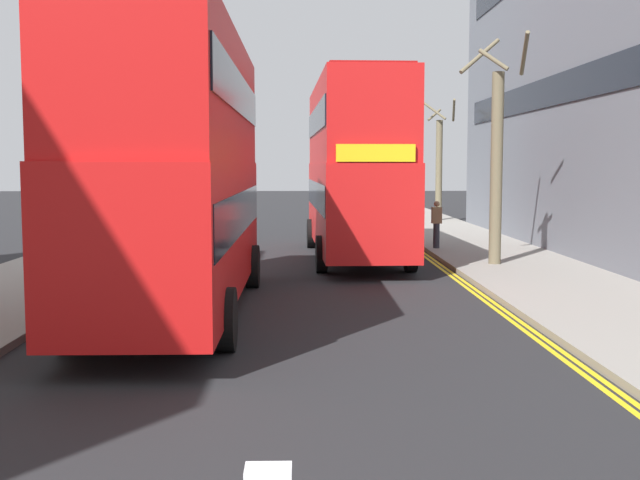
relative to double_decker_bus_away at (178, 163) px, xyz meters
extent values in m
cube|color=gray|center=(8.75, 1.63, -2.96)|extent=(4.00, 80.00, 0.14)
cube|color=gray|center=(-4.25, 1.63, -2.96)|extent=(4.00, 80.00, 0.14)
cube|color=yellow|center=(6.65, -0.37, -3.03)|extent=(0.10, 56.00, 0.01)
cube|color=yellow|center=(6.49, -0.37, -3.03)|extent=(0.10, 56.00, 0.01)
cube|color=red|center=(0.00, 0.00, -1.29)|extent=(2.54, 10.81, 2.60)
cube|color=red|center=(0.00, 0.00, 1.26)|extent=(2.49, 10.59, 2.50)
cube|color=black|center=(0.00, 0.00, -0.99)|extent=(2.57, 10.38, 0.84)
cube|color=black|center=(0.00, 0.00, 1.36)|extent=(2.56, 10.16, 0.80)
cube|color=yellow|center=(0.02, 5.38, 0.26)|extent=(2.00, 0.07, 0.44)
cube|color=maroon|center=(0.00, 0.00, 2.56)|extent=(2.29, 9.73, 0.10)
cylinder|color=black|center=(-1.24, 3.35, -2.51)|extent=(0.30, 1.04, 1.04)
cylinder|color=black|center=(1.26, 3.34, -2.51)|extent=(0.30, 1.04, 1.04)
cylinder|color=black|center=(-1.26, -3.34, -2.51)|extent=(0.30, 1.04, 1.04)
cylinder|color=black|center=(1.24, -3.35, -2.51)|extent=(0.30, 1.04, 1.04)
cube|color=red|center=(4.16, 9.37, -1.29)|extent=(2.81, 10.87, 2.60)
cube|color=red|center=(4.16, 9.37, 1.26)|extent=(2.76, 10.65, 2.50)
cube|color=black|center=(4.16, 9.37, -0.99)|extent=(2.83, 10.44, 0.84)
cube|color=black|center=(4.16, 9.37, 1.36)|extent=(2.82, 10.22, 0.80)
cube|color=yellow|center=(4.32, 3.99, 0.26)|extent=(2.00, 0.12, 0.44)
cube|color=maroon|center=(4.16, 9.37, 2.56)|extent=(2.53, 9.78, 0.10)
cylinder|color=black|center=(5.51, 6.06, -2.51)|extent=(0.33, 1.05, 1.04)
cylinder|color=black|center=(3.01, 5.99, -2.51)|extent=(0.33, 1.05, 1.04)
cylinder|color=black|center=(5.31, 12.75, -2.51)|extent=(0.33, 1.05, 1.04)
cylinder|color=black|center=(2.81, 12.68, -2.51)|extent=(0.33, 1.05, 1.04)
cylinder|color=#2D2D38|center=(7.10, 11.15, -2.46)|extent=(0.22, 0.22, 0.85)
cube|color=#8C6647|center=(7.10, 11.15, -1.76)|extent=(0.34, 0.22, 0.56)
sphere|color=#9E7051|center=(7.10, 11.15, -1.37)|extent=(0.20, 0.20, 0.20)
cylinder|color=#6B6047|center=(8.06, 6.77, -0.15)|extent=(0.35, 0.35, 5.48)
cylinder|color=#6B6047|center=(8.75, 6.65, 3.09)|extent=(0.36, 1.46, 1.07)
cylinder|color=#6B6047|center=(7.65, 7.40, 3.12)|extent=(1.37, 0.93, 1.13)
cylinder|color=#6B6047|center=(7.82, 6.42, 2.89)|extent=(0.81, 0.59, 0.68)
cylinder|color=#6B6047|center=(9.57, 25.01, -0.32)|extent=(0.34, 0.34, 5.14)
cylinder|color=#6B6047|center=(10.27, 24.89, 2.75)|extent=(0.35, 1.46, 1.08)
cylinder|color=#6B6047|center=(9.35, 25.35, 2.54)|extent=(0.80, 0.57, 0.66)
cylinder|color=#6B6047|center=(9.23, 24.50, 2.69)|extent=(1.12, 0.82, 0.94)
cube|color=black|center=(10.73, 9.69, 2.40)|extent=(0.04, 24.64, 1.00)
camera|label=1|loc=(2.44, -15.96, -0.04)|focal=44.59mm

